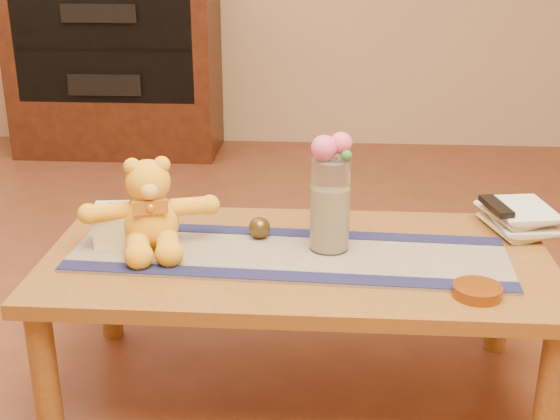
# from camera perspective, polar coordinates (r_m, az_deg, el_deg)

# --- Properties ---
(floor) EXTENTS (5.50, 5.50, 0.00)m
(floor) POSITION_cam_1_polar(r_m,az_deg,el_deg) (2.29, 1.29, -13.74)
(floor) COLOR #5B2C1A
(floor) RESTS_ON ground
(coffee_table_top) EXTENTS (1.40, 0.70, 0.04)m
(coffee_table_top) POSITION_cam_1_polar(r_m,az_deg,el_deg) (2.07, 1.38, -3.91)
(coffee_table_top) COLOR brown
(coffee_table_top) RESTS_ON floor
(table_leg_fl) EXTENTS (0.07, 0.07, 0.41)m
(table_leg_fl) POSITION_cam_1_polar(r_m,az_deg,el_deg) (2.06, -17.61, -12.32)
(table_leg_fl) COLOR brown
(table_leg_fl) RESTS_ON floor
(table_leg_fr) EXTENTS (0.07, 0.07, 0.41)m
(table_leg_fr) POSITION_cam_1_polar(r_m,az_deg,el_deg) (2.01, 20.02, -13.54)
(table_leg_fr) COLOR brown
(table_leg_fr) RESTS_ON floor
(table_leg_bl) EXTENTS (0.07, 0.07, 0.41)m
(table_leg_bl) POSITION_cam_1_polar(r_m,az_deg,el_deg) (2.53, -13.04, -5.27)
(table_leg_bl) COLOR brown
(table_leg_bl) RESTS_ON floor
(table_leg_br) EXTENTS (0.07, 0.07, 0.41)m
(table_leg_br) POSITION_cam_1_polar(r_m,az_deg,el_deg) (2.49, 16.60, -6.07)
(table_leg_br) COLOR brown
(table_leg_br) RESTS_ON floor
(persian_runner) EXTENTS (1.21, 0.40, 0.01)m
(persian_runner) POSITION_cam_1_polar(r_m,az_deg,el_deg) (2.05, 0.66, -3.44)
(persian_runner) COLOR #211A49
(persian_runner) RESTS_ON coffee_table_top
(runner_border_near) EXTENTS (1.20, 0.11, 0.00)m
(runner_border_near) POSITION_cam_1_polar(r_m,az_deg,el_deg) (1.92, 0.21, -5.08)
(runner_border_near) COLOR #161843
(runner_border_near) RESTS_ON persian_runner
(runner_border_far) EXTENTS (1.20, 0.11, 0.00)m
(runner_border_far) POSITION_cam_1_polar(r_m,az_deg,el_deg) (2.18, 1.05, -1.76)
(runner_border_far) COLOR #161843
(runner_border_far) RESTS_ON persian_runner
(teddy_bear) EXTENTS (0.43, 0.38, 0.24)m
(teddy_bear) POSITION_cam_1_polar(r_m,az_deg,el_deg) (2.09, -10.01, 0.43)
(teddy_bear) COLOR gold
(teddy_bear) RESTS_ON persian_runner
(pillar_candle) EXTENTS (0.11, 0.11, 0.11)m
(pillar_candle) POSITION_cam_1_polar(r_m,az_deg,el_deg) (2.14, -12.79, -1.14)
(pillar_candle) COLOR beige
(pillar_candle) RESTS_ON persian_runner
(candle_wick) EXTENTS (0.00, 0.00, 0.01)m
(candle_wick) POSITION_cam_1_polar(r_m,az_deg,el_deg) (2.12, -12.92, 0.44)
(candle_wick) COLOR black
(candle_wick) RESTS_ON pillar_candle
(glass_vase) EXTENTS (0.11, 0.11, 0.26)m
(glass_vase) POSITION_cam_1_polar(r_m,az_deg,el_deg) (2.03, 3.87, 0.39)
(glass_vase) COLOR silver
(glass_vase) RESTS_ON persian_runner
(potpourri_fill) EXTENTS (0.09, 0.09, 0.18)m
(potpourri_fill) POSITION_cam_1_polar(r_m,az_deg,el_deg) (2.05, 3.85, -0.63)
(potpourri_fill) COLOR beige
(potpourri_fill) RESTS_ON glass_vase
(rose_left) EXTENTS (0.07, 0.07, 0.07)m
(rose_left) POSITION_cam_1_polar(r_m,az_deg,el_deg) (1.97, 3.41, 4.80)
(rose_left) COLOR #DD4E88
(rose_left) RESTS_ON glass_vase
(rose_right) EXTENTS (0.06, 0.06, 0.06)m
(rose_right) POSITION_cam_1_polar(r_m,az_deg,el_deg) (1.98, 4.72, 5.16)
(rose_right) COLOR #DD4E88
(rose_right) RESTS_ON glass_vase
(blue_flower_back) EXTENTS (0.04, 0.04, 0.04)m
(blue_flower_back) POSITION_cam_1_polar(r_m,az_deg,el_deg) (2.02, 4.27, 4.94)
(blue_flower_back) COLOR #4E56AA
(blue_flower_back) RESTS_ON glass_vase
(blue_flower_side) EXTENTS (0.04, 0.04, 0.04)m
(blue_flower_side) POSITION_cam_1_polar(r_m,az_deg,el_deg) (2.01, 3.12, 4.63)
(blue_flower_side) COLOR #4E56AA
(blue_flower_side) RESTS_ON glass_vase
(leaf_sprig) EXTENTS (0.03, 0.03, 0.03)m
(leaf_sprig) POSITION_cam_1_polar(r_m,az_deg,el_deg) (1.97, 5.14, 4.20)
(leaf_sprig) COLOR #33662D
(leaf_sprig) RESTS_ON glass_vase
(bronze_ball) EXTENTS (0.08, 0.08, 0.06)m
(bronze_ball) POSITION_cam_1_polar(r_m,az_deg,el_deg) (2.14, -1.58, -1.37)
(bronze_ball) COLOR #443616
(bronze_ball) RESTS_ON persian_runner
(book_bottom) EXTENTS (0.22, 0.26, 0.02)m
(book_bottom) POSITION_cam_1_polar(r_m,az_deg,el_deg) (2.30, 16.02, -1.37)
(book_bottom) COLOR beige
(book_bottom) RESTS_ON coffee_table_top
(book_lower) EXTENTS (0.19, 0.24, 0.02)m
(book_lower) POSITION_cam_1_polar(r_m,az_deg,el_deg) (2.29, 16.22, -0.96)
(book_lower) COLOR beige
(book_lower) RESTS_ON book_bottom
(book_upper) EXTENTS (0.23, 0.26, 0.02)m
(book_upper) POSITION_cam_1_polar(r_m,az_deg,el_deg) (2.28, 15.94, -0.47)
(book_upper) COLOR beige
(book_upper) RESTS_ON book_lower
(book_top) EXTENTS (0.20, 0.25, 0.02)m
(book_top) POSITION_cam_1_polar(r_m,az_deg,el_deg) (2.28, 16.27, -0.06)
(book_top) COLOR beige
(book_top) RESTS_ON book_upper
(tv_remote) EXTENTS (0.08, 0.17, 0.02)m
(tv_remote) POSITION_cam_1_polar(r_m,az_deg,el_deg) (2.26, 16.30, 0.28)
(tv_remote) COLOR black
(tv_remote) RESTS_ON book_top
(amber_dish) EXTENTS (0.13, 0.13, 0.03)m
(amber_dish) POSITION_cam_1_polar(r_m,az_deg,el_deg) (1.89, 14.94, -6.04)
(amber_dish) COLOR #BF5914
(amber_dish) RESTS_ON coffee_table_top
(media_cabinet) EXTENTS (1.20, 0.50, 1.10)m
(media_cabinet) POSITION_cam_1_polar(r_m,az_deg,el_deg) (4.60, -12.51, 11.08)
(media_cabinet) COLOR black
(media_cabinet) RESTS_ON floor
(cabinet_cavity) EXTENTS (1.02, 0.03, 0.61)m
(cabinet_cavity) POSITION_cam_1_polar(r_m,az_deg,el_deg) (4.36, -13.47, 11.95)
(cabinet_cavity) COLOR black
(cabinet_cavity) RESTS_ON media_cabinet
(cabinet_shelf) EXTENTS (1.02, 0.20, 0.02)m
(cabinet_shelf) POSITION_cam_1_polar(r_m,az_deg,el_deg) (4.44, -13.16, 12.13)
(cabinet_shelf) COLOR black
(cabinet_shelf) RESTS_ON media_cabinet
(stereo_upper) EXTENTS (0.42, 0.28, 0.10)m
(stereo_upper) POSITION_cam_1_polar(r_m,az_deg,el_deg) (4.44, -13.30, 14.69)
(stereo_upper) COLOR black
(stereo_upper) RESTS_ON media_cabinet
(stereo_lower) EXTENTS (0.42, 0.28, 0.12)m
(stereo_lower) POSITION_cam_1_polar(r_m,az_deg,el_deg) (4.50, -12.88, 9.68)
(stereo_lower) COLOR black
(stereo_lower) RESTS_ON media_cabinet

